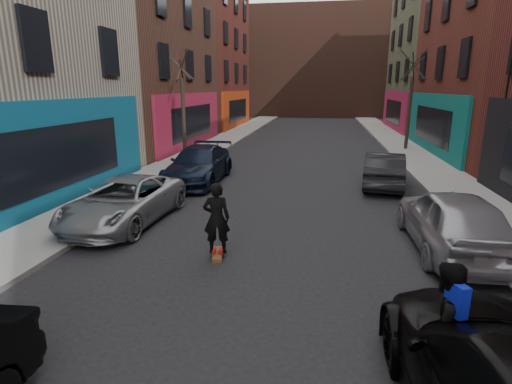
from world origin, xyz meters
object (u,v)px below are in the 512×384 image
(pedestrian, at_px, (443,323))
(skateboard, at_px, (217,254))
(skateboarder, at_px, (217,218))
(parked_left_end, at_px, (199,165))
(parked_right_far, at_px, (452,220))
(parked_right_end, at_px, (384,170))
(tree_right_far, at_px, (411,93))
(tree_left_far, at_px, (183,97))
(parked_left_far, at_px, (125,201))

(pedestrian, bearing_deg, skateboard, -62.98)
(skateboarder, bearing_deg, parked_left_end, -81.54)
(parked_right_far, xyz_separation_m, skateboarder, (-5.49, -1.27, 0.17))
(parked_right_end, bearing_deg, tree_right_far, -97.26)
(tree_left_far, distance_m, parked_left_end, 5.58)
(tree_right_far, distance_m, parked_left_end, 14.88)
(tree_left_far, height_order, parked_left_far, tree_left_far)
(tree_left_far, relative_size, pedestrian, 3.75)
(tree_right_far, bearing_deg, parked_left_far, -124.28)
(parked_left_far, xyz_separation_m, parked_right_end, (8.10, 5.83, 0.04))
(parked_left_end, relative_size, parked_right_far, 1.11)
(parked_right_end, xyz_separation_m, skateboarder, (-4.80, -7.77, 0.26))
(parked_right_far, bearing_deg, skateboard, 11.70)
(skateboard, bearing_deg, parked_left_far, 137.58)
(parked_left_end, bearing_deg, parked_right_far, -37.07)
(tree_left_far, distance_m, skateboard, 13.18)
(skateboarder, bearing_deg, tree_right_far, -124.89)
(parked_left_far, bearing_deg, pedestrian, -34.00)
(parked_right_far, xyz_separation_m, parked_right_end, (-0.68, 6.50, -0.09))
(parked_left_far, relative_size, skateboard, 5.87)
(parked_right_far, bearing_deg, tree_right_far, -98.32)
(parked_right_end, distance_m, skateboarder, 9.14)
(parked_left_far, relative_size, parked_left_end, 0.93)
(skateboard, xyz_separation_m, skateboarder, (0.00, 0.00, 0.90))
(parked_left_end, height_order, skateboarder, skateboarder)
(parked_left_far, bearing_deg, skateboarder, -27.71)
(tree_right_far, distance_m, pedestrian, 21.73)
(skateboarder, bearing_deg, parked_right_far, -178.96)
(tree_right_far, xyz_separation_m, pedestrian, (-3.51, -21.28, -2.65))
(parked_right_far, relative_size, skateboarder, 2.70)
(parked_left_far, distance_m, pedestrian, 9.09)
(parked_right_end, bearing_deg, pedestrian, 93.74)
(tree_right_far, relative_size, skateboarder, 4.02)
(parked_right_far, xyz_separation_m, pedestrian, (-1.49, -4.77, 0.10))
(parked_right_end, bearing_deg, parked_left_far, 43.62)
(skateboarder, xyz_separation_m, pedestrian, (4.00, -3.50, -0.07))
(parked_left_far, xyz_separation_m, parked_right_far, (8.78, -0.66, 0.13))
(parked_left_end, height_order, parked_right_end, parked_left_end)
(parked_right_far, distance_m, parked_right_end, 6.53)
(parked_right_end, relative_size, pedestrian, 2.42)
(tree_right_far, height_order, pedestrian, tree_right_far)
(parked_left_end, distance_m, parked_right_end, 7.56)
(skateboard, bearing_deg, pedestrian, -53.22)
(parked_right_far, xyz_separation_m, skateboard, (-5.49, -1.27, -0.73))
(tree_right_far, xyz_separation_m, skateboard, (-7.51, -17.78, -3.48))
(tree_right_far, distance_m, parked_right_end, 10.75)
(tree_left_far, height_order, parked_left_end, tree_left_far)
(parked_right_end, bearing_deg, parked_right_far, 103.86)
(parked_right_far, relative_size, skateboard, 5.72)
(tree_left_far, distance_m, pedestrian, 17.85)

